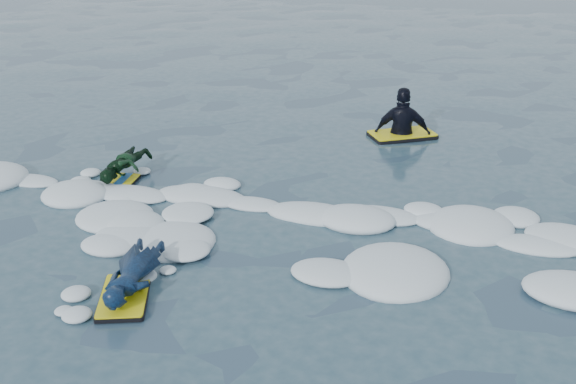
% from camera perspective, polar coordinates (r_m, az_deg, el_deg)
% --- Properties ---
extents(ground, '(120.00, 120.00, 0.00)m').
position_cam_1_polar(ground, '(8.91, -2.56, -5.53)').
color(ground, '#19343C').
rests_on(ground, ground).
extents(foam_band, '(12.00, 3.10, 0.30)m').
position_cam_1_polar(foam_band, '(9.79, -0.63, -2.77)').
color(foam_band, silver).
rests_on(foam_band, ground).
extents(prone_woman_unit, '(0.83, 1.55, 0.37)m').
position_cam_1_polar(prone_woman_unit, '(8.41, -12.19, -6.48)').
color(prone_woman_unit, black).
rests_on(prone_woman_unit, ground).
extents(prone_child_unit, '(0.63, 1.17, 0.43)m').
position_cam_1_polar(prone_child_unit, '(11.52, -12.74, 1.89)').
color(prone_child_unit, black).
rests_on(prone_child_unit, ground).
extents(waiting_rider_unit, '(1.35, 1.19, 1.78)m').
position_cam_1_polar(waiting_rider_unit, '(13.47, 9.01, 4.46)').
color(waiting_rider_unit, black).
rests_on(waiting_rider_unit, ground).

